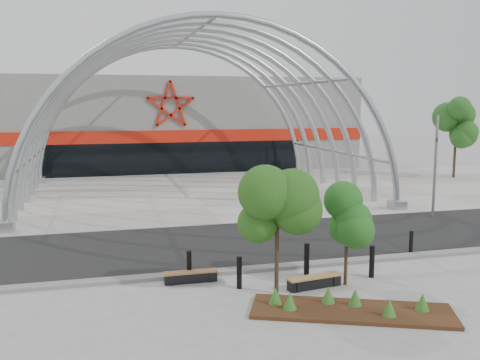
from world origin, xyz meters
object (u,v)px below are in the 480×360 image
Objects in this scene: street_tree_0 at (277,200)px; street_tree_1 at (347,213)px; bench_1 at (314,282)px; bollard_2 at (307,259)px; signal_pole at (435,164)px; bench_0 at (191,277)px.

street_tree_0 is 2.51m from street_tree_1.
street_tree_1 reaches higher than bench_1.
street_tree_1 is at bearing 4.92° from street_tree_0.
street_tree_0 reaches higher than bench_1.
street_tree_1 is 2.34m from bollard_2.
signal_pole is 1.58× the size of street_tree_1.
signal_pole reaches higher than street_tree_0.
street_tree_0 is at bearing -171.79° from bench_1.
bench_1 is (-1.09, -0.02, -2.18)m from street_tree_1.
street_tree_0 reaches higher than bollard_2.
bollard_2 is at bearing 79.41° from bench_1.
signal_pole is at bearing 42.89° from street_tree_1.
signal_pole reaches higher than street_tree_1.
street_tree_0 is 2.17× the size of bench_1.
bench_1 is at bearing -22.43° from bench_0.
bollard_2 is at bearing -144.06° from signal_pole.
bench_0 is 0.94× the size of bench_1.
bollard_2 reaches higher than bench_1.
bench_1 is (-10.10, -8.38, -2.54)m from signal_pole.
street_tree_1 is at bearing -54.56° from bollard_2.
signal_pole is 14.30m from street_tree_0.
bench_1 is at bearing -100.59° from bollard_2.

